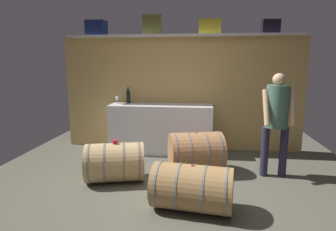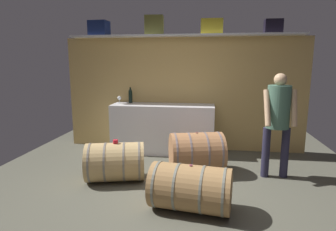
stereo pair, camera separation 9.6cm
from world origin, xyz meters
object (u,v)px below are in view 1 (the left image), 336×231
(toolcase_navy, at_px, (96,28))
(tasting_cup, at_px, (115,142))
(toolcase_olive, at_px, (152,25))
(toolcase_black, at_px, (271,27))
(wine_barrel_flank, at_px, (196,153))
(winemaker_pouring, at_px, (277,114))
(wine_glass, at_px, (117,98))
(wine_barrel_near, at_px, (115,162))
(wine_barrel_far, at_px, (192,188))
(work_cabinet, at_px, (161,129))
(wine_bottle_dark, at_px, (128,96))
(toolcase_yellow, at_px, (210,27))

(toolcase_navy, distance_m, tasting_cup, 2.55)
(toolcase_olive, distance_m, toolcase_black, 2.15)
(wine_barrel_flank, distance_m, winemaker_pouring, 1.35)
(wine_glass, relative_size, tasting_cup, 1.91)
(wine_barrel_near, relative_size, wine_barrel_far, 0.95)
(toolcase_navy, bearing_deg, wine_barrel_flank, -28.15)
(work_cabinet, bearing_deg, wine_barrel_flank, -54.70)
(work_cabinet, distance_m, wine_glass, 1.04)
(toolcase_navy, bearing_deg, toolcase_black, 2.64)
(wine_bottle_dark, bearing_deg, toolcase_yellow, 0.69)
(winemaker_pouring, bearing_deg, wine_barrel_flank, -4.82)
(tasting_cup, bearing_deg, toolcase_navy, 116.27)
(tasting_cup, height_order, winemaker_pouring, winemaker_pouring)
(work_cabinet, bearing_deg, wine_glass, 174.76)
(toolcase_navy, bearing_deg, wine_glass, -13.28)
(toolcase_navy, height_order, wine_barrel_far, toolcase_navy)
(wine_barrel_far, relative_size, tasting_cup, 13.56)
(toolcase_olive, height_order, wine_bottle_dark, toolcase_olive)
(winemaker_pouring, bearing_deg, toolcase_navy, -25.30)
(toolcase_olive, bearing_deg, wine_barrel_flank, -57.06)
(toolcase_black, xyz_separation_m, work_cabinet, (-1.96, -0.19, -1.88))
(toolcase_yellow, height_order, wine_barrel_flank, toolcase_yellow)
(toolcase_yellow, xyz_separation_m, wine_bottle_dark, (-1.56, -0.02, -1.29))
(wine_barrel_flank, bearing_deg, toolcase_black, 28.00)
(wine_barrel_flank, height_order, winemaker_pouring, winemaker_pouring)
(toolcase_black, height_order, winemaker_pouring, toolcase_black)
(toolcase_olive, xyz_separation_m, wine_bottle_dark, (-0.49, -0.02, -1.33))
(toolcase_yellow, xyz_separation_m, work_cabinet, (-0.88, -0.19, -1.90))
(toolcase_navy, relative_size, toolcase_black, 1.16)
(toolcase_yellow, distance_m, wine_barrel_flank, 2.36)
(wine_barrel_far, bearing_deg, wine_barrel_near, 156.31)
(wine_bottle_dark, bearing_deg, toolcase_navy, 178.20)
(toolcase_black, height_order, wine_bottle_dark, toolcase_black)
(wine_barrel_near, bearing_deg, wine_glass, 90.70)
(winemaker_pouring, bearing_deg, tasting_cup, 6.64)
(wine_bottle_dark, distance_m, tasting_cup, 1.71)
(toolcase_yellow, relative_size, tasting_cup, 5.38)
(wine_barrel_near, height_order, winemaker_pouring, winemaker_pouring)
(toolcase_black, distance_m, wine_glass, 3.13)
(toolcase_navy, relative_size, wine_glass, 2.52)
(toolcase_yellow, bearing_deg, wine_bottle_dark, 179.99)
(toolcase_black, distance_m, work_cabinet, 2.72)
(toolcase_olive, bearing_deg, tasting_cup, -103.34)
(toolcase_black, relative_size, wine_bottle_dark, 1.00)
(toolcase_olive, xyz_separation_m, work_cabinet, (0.19, -0.19, -1.94))
(toolcase_navy, height_order, toolcase_black, toolcase_navy)
(toolcase_yellow, bearing_deg, work_cabinet, -168.30)
(work_cabinet, bearing_deg, winemaker_pouring, -27.39)
(wine_barrel_near, height_order, wine_barrel_far, wine_barrel_near)
(toolcase_olive, bearing_deg, toolcase_yellow, -4.02)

